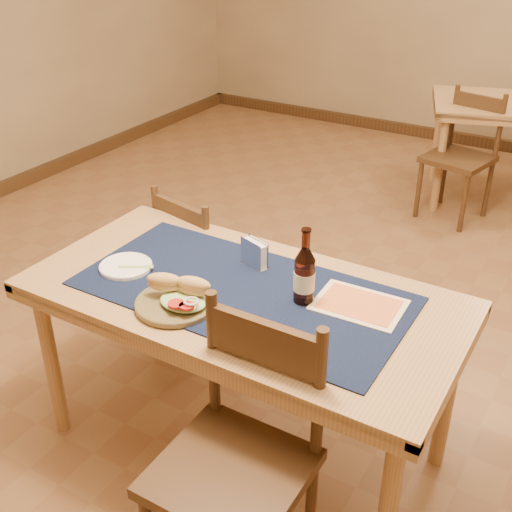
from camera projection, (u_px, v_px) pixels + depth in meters
The scene contains 13 objects.
room at pixel (344, 67), 2.62m from camera, with size 6.04×7.04×2.84m.
main_table at pixel (242, 310), 2.37m from camera, with size 1.60×0.80×0.75m.
placemat at pixel (242, 291), 2.33m from camera, with size 1.20×0.60×0.01m, color #101D3B.
baseboard at pixel (326, 336), 3.27m from camera, with size 6.00×7.00×0.10m.
chair_main_far at pixel (205, 265), 3.12m from camera, with size 0.47×0.47×0.85m.
chair_main_near at pixel (238, 458), 1.97m from camera, with size 0.44×0.44×0.95m.
chair_back_near at pixel (462, 154), 4.43m from camera, with size 0.49×0.49×0.88m.
sandwich_plate at pixel (178, 298), 2.23m from camera, with size 0.28×0.28×0.11m.
side_plate at pixel (126, 266), 2.46m from camera, with size 0.20×0.20×0.02m.
fork at pixel (139, 267), 2.44m from camera, with size 0.12×0.08×0.00m.
beer_bottle at pixel (304, 275), 2.22m from camera, with size 0.08×0.08×0.28m.
napkin_holder at pixel (254, 254), 2.46m from camera, with size 0.13×0.08×0.11m.
menu_card at pixel (359, 305), 2.24m from camera, with size 0.31×0.24×0.01m.
Camera 1 is at (1.06, -2.47, 1.99)m, focal length 45.00 mm.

